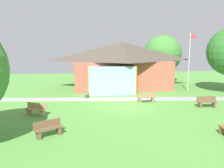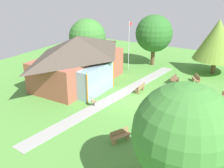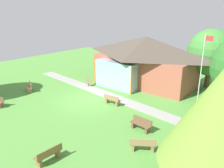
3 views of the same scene
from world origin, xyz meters
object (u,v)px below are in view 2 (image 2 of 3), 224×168
Objects in this scene: bench_rear_near_path at (140,88)px; tree_east_hedge at (154,34)px; bench_lawn_far_right at (196,79)px; bench_mid_right at (175,80)px; tree_lawn_corner at (184,134)px; tree_far_east at (217,40)px; bench_mid_left at (120,136)px; patio_chair_west at (93,102)px; bench_front_left at (182,143)px; pavilion at (79,59)px; tree_behind_pavilion_right at (87,37)px; flagpole at (129,44)px.

tree_east_hedge is at bearing 14.77° from bench_rear_near_path.
bench_lawn_far_right is 2.37m from bench_mid_right.
bench_rear_near_path is at bearing 109.58° from bench_lawn_far_right.
tree_lawn_corner is 21.00m from tree_far_east.
bench_mid_right and bench_mid_left have the same top height.
bench_rear_near_path is 5.42m from patio_chair_west.
bench_mid_right and bench_front_left have the same top height.
bench_mid_right is (5.14, -8.80, -2.23)m from pavilion.
tree_far_east reaches higher than pavilion.
bench_front_left and bench_mid_left have the same top height.
bench_mid_left is at bearing -137.47° from tree_behind_pavilion_right.
bench_mid_right is at bearing 172.31° from bench_front_left.
tree_lawn_corner is at bearing 31.45° from patio_chair_west.
bench_rear_near_path is at bearing 130.51° from patio_chair_west.
bench_rear_near_path is at bearing -164.59° from tree_east_hedge.
tree_far_east is (3.94, -9.28, 0.79)m from flagpole.
tree_east_hedge is at bearing -179.66° from bench_front_left.
tree_behind_pavilion_right is at bearing 99.38° from flagpole.
bench_mid_left is 0.24× the size of tree_far_east.
pavilion is 7.10m from bench_rear_near_path.
tree_behind_pavilion_right is (11.99, 16.15, 3.22)m from bench_front_left.
tree_behind_pavilion_right reaches higher than flagpole.
bench_mid_left is at bearing -154.55° from flagpole.
tree_east_hedge reaches higher than tree_behind_pavilion_right.
bench_mid_left is at bearing 27.39° from patio_chair_west.
pavilion is at bearing 132.31° from tree_far_east.
pavilion is 12.99× the size of patio_chair_west.
flagpole reaches higher than bench_lawn_far_right.
bench_front_left is at bearing -140.28° from flagpole.
patio_chair_west is 0.13× the size of tree_east_hedge.
tree_east_hedge is (3.62, 6.62, 3.69)m from bench_lawn_far_right.
bench_front_left is at bearing 50.03° from patio_chair_west.
bench_front_left is 0.24× the size of tree_far_east.
bench_mid_left is (-1.32, 3.95, 0.00)m from bench_front_left.
bench_front_left is 5.25m from tree_lawn_corner.
tree_lawn_corner is 1.03× the size of tree_behind_pavilion_right.
tree_far_east reaches higher than bench_mid_right.
bench_mid_right is 12.30m from tree_behind_pavilion_right.
tree_behind_pavilion_right is at bearing -88.47° from bench_mid_right.
tree_east_hedge reaches higher than bench_mid_right.
bench_mid_right is 10.10m from patio_chair_west.
tree_east_hedge is (9.11, 2.51, 3.69)m from bench_rear_near_path.
tree_lawn_corner reaches higher than bench_front_left.
bench_rear_near_path is 10.14m from tree_east_hedge.
flagpole is at bearing 54.91° from bench_lawn_far_right.
bench_rear_near_path is 13.82m from tree_lawn_corner.
pavilion is 6.61m from tree_behind_pavilion_right.
tree_east_hedge is (14.06, 0.31, 3.67)m from patio_chair_west.
patio_chair_west is at bearing -142.39° from tree_behind_pavilion_right.
tree_lawn_corner reaches higher than bench_mid_left.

